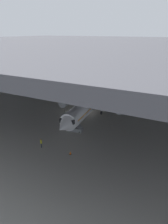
{
  "coord_description": "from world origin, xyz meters",
  "views": [
    {
      "loc": [
        26.95,
        -45.58,
        19.04
      ],
      "look_at": [
        3.87,
        -5.42,
        2.4
      ],
      "focal_mm": 36.35,
      "sensor_mm": 36.0,
      "label": 1
    }
  ],
  "objects_px": {
    "crew_worker_near_nose": "(41,143)",
    "airplane_distant": "(71,70)",
    "crew_worker_by_stairs": "(76,118)",
    "boarding_stairs": "(74,127)",
    "traffic_cone_orange": "(70,153)",
    "airplane_main": "(90,103)"
  },
  "relations": [
    {
      "from": "boarding_stairs",
      "to": "crew_worker_by_stairs",
      "type": "height_order",
      "value": "boarding_stairs"
    },
    {
      "from": "airplane_main",
      "to": "crew_worker_by_stairs",
      "type": "xyz_separation_m",
      "value": [
        -0.8,
        -5.04,
        -2.28
      ]
    },
    {
      "from": "boarding_stairs",
      "to": "traffic_cone_orange",
      "type": "bearing_deg",
      "value": -60.9
    },
    {
      "from": "crew_worker_near_nose",
      "to": "airplane_main",
      "type": "bearing_deg",
      "value": 90.29
    },
    {
      "from": "airplane_distant",
      "to": "airplane_main",
      "type": "bearing_deg",
      "value": -51.3
    },
    {
      "from": "crew_worker_by_stairs",
      "to": "boarding_stairs",
      "type": "bearing_deg",
      "value": -64.69
    },
    {
      "from": "boarding_stairs",
      "to": "airplane_distant",
      "type": "distance_m",
      "value": 54.74
    },
    {
      "from": "crew_worker_near_nose",
      "to": "airplane_distant",
      "type": "relative_size",
      "value": 0.05
    },
    {
      "from": "boarding_stairs",
      "to": "crew_worker_by_stairs",
      "type": "relative_size",
      "value": 2.61
    },
    {
      "from": "airplane_main",
      "to": "crew_worker_by_stairs",
      "type": "distance_m",
      "value": 5.59
    },
    {
      "from": "boarding_stairs",
      "to": "traffic_cone_orange",
      "type": "distance_m",
      "value": 9.44
    },
    {
      "from": "airplane_distant",
      "to": "crew_worker_by_stairs",
      "type": "bearing_deg",
      "value": -55.6
    },
    {
      "from": "airplane_distant",
      "to": "traffic_cone_orange",
      "type": "relative_size",
      "value": 54.45
    },
    {
      "from": "airplane_main",
      "to": "airplane_distant",
      "type": "height_order",
      "value": "airplane_distant"
    },
    {
      "from": "airplane_main",
      "to": "crew_worker_near_nose",
      "type": "height_order",
      "value": "airplane_main"
    },
    {
      "from": "boarding_stairs",
      "to": "crew_worker_by_stairs",
      "type": "bearing_deg",
      "value": 115.31
    },
    {
      "from": "airplane_main",
      "to": "airplane_distant",
      "type": "xyz_separation_m",
      "value": [
        -29.22,
        36.48,
        0.01
      ]
    },
    {
      "from": "crew_worker_near_nose",
      "to": "traffic_cone_orange",
      "type": "height_order",
      "value": "crew_worker_near_nose"
    },
    {
      "from": "crew_worker_by_stairs",
      "to": "traffic_cone_orange",
      "type": "relative_size",
      "value": 2.83
    },
    {
      "from": "boarding_stairs",
      "to": "airplane_distant",
      "type": "bearing_deg",
      "value": 123.67
    },
    {
      "from": "airplane_main",
      "to": "airplane_distant",
      "type": "bearing_deg",
      "value": 128.7
    },
    {
      "from": "airplane_main",
      "to": "crew_worker_near_nose",
      "type": "bearing_deg",
      "value": -89.71
    }
  ]
}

